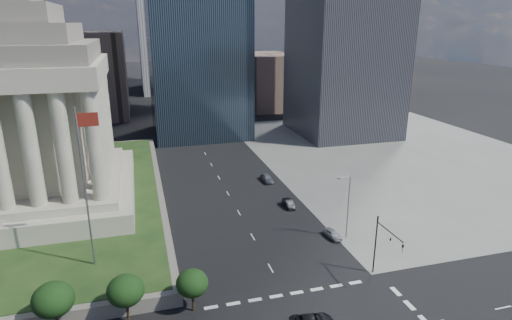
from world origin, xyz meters
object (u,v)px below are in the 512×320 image
object	(u,v)px
traffic_signal_ne	(384,243)
parked_sedan_mid	(289,203)
parked_sedan_far	(267,178)
parked_sedan_near	(333,234)
war_memorial	(11,86)
street_lamp_north	(347,203)
flagpole	(85,181)

from	to	relation	value
traffic_signal_ne	parked_sedan_mid	distance (m)	24.95
parked_sedan_far	parked_sedan_near	bearing A→B (deg)	-86.99
war_memorial	traffic_signal_ne	distance (m)	60.00
street_lamp_north	parked_sedan_mid	world-z (taller)	street_lamp_north
street_lamp_north	parked_sedan_far	bearing A→B (deg)	99.41
war_memorial	street_lamp_north	bearing A→B (deg)	-25.92
flagpole	parked_sedan_mid	xyz separation A→B (m)	(30.83, 13.97, -12.47)
parked_sedan_near	parked_sedan_far	distance (m)	25.75
traffic_signal_ne	street_lamp_north	size ratio (longest dim) A/B	0.80
parked_sedan_near	parked_sedan_far	size ratio (longest dim) A/B	0.82
street_lamp_north	parked_sedan_mid	distance (m)	14.56
war_memorial	flagpole	xyz separation A→B (m)	(12.17, -24.00, -8.29)
war_memorial	traffic_signal_ne	xyz separation A→B (m)	(46.50, -34.30, -16.15)
war_memorial	parked_sedan_far	bearing A→B (deg)	4.15
flagpole	parked_sedan_mid	world-z (taller)	flagpole
parked_sedan_near	parked_sedan_far	world-z (taller)	parked_sedan_far
parked_sedan_mid	flagpole	bearing A→B (deg)	-154.68
war_memorial	traffic_signal_ne	bearing A→B (deg)	-36.42
traffic_signal_ne	parked_sedan_far	distance (m)	37.86
war_memorial	parked_sedan_mid	bearing A→B (deg)	-13.13
flagpole	parked_sedan_far	world-z (taller)	flagpole
street_lamp_north	parked_sedan_mid	size ratio (longest dim) A/B	2.55
war_memorial	traffic_signal_ne	size ratio (longest dim) A/B	4.88
flagpole	traffic_signal_ne	distance (m)	36.69
traffic_signal_ne	parked_sedan_far	xyz separation A→B (m)	(-3.50, 37.42, -4.49)
flagpole	parked_sedan_mid	size ratio (longest dim) A/B	5.09
war_memorial	parked_sedan_far	xyz separation A→B (m)	(43.00, 3.12, -20.64)
flagpole	traffic_signal_ne	world-z (taller)	flagpole
war_memorial	flagpole	bearing A→B (deg)	-63.11
flagpole	street_lamp_north	size ratio (longest dim) A/B	2.00
traffic_signal_ne	street_lamp_north	bearing A→B (deg)	85.81
war_memorial	flagpole	world-z (taller)	war_memorial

